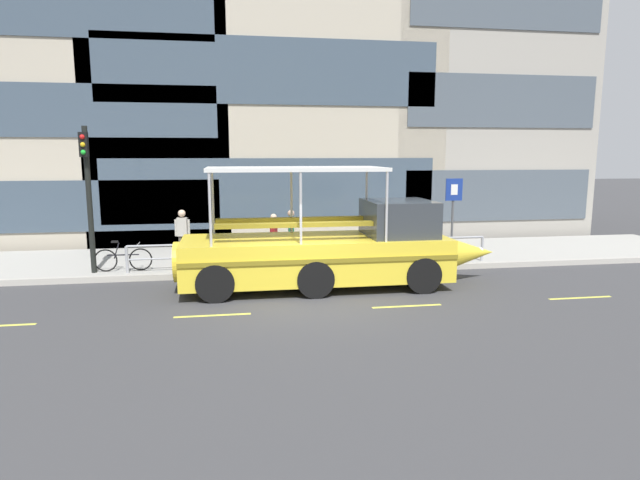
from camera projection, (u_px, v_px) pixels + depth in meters
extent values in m
plane|color=#3D3D3F|center=(308.00, 302.00, 13.84)|extent=(120.00, 120.00, 0.00)
cube|color=#A8A59E|center=(286.00, 257.00, 19.28)|extent=(32.00, 4.80, 0.18)
cube|color=#B2ADA3|center=(294.00, 272.00, 16.85)|extent=(32.00, 0.18, 0.18)
cube|color=#DBD64C|center=(213.00, 315.00, 12.65)|extent=(1.80, 0.12, 0.01)
cube|color=#DBD64C|center=(407.00, 306.00, 13.42)|extent=(1.80, 0.12, 0.01)
cube|color=#DBD64C|center=(580.00, 298.00, 14.20)|extent=(1.80, 0.12, 0.01)
cube|color=#3D4C5B|center=(89.00, 206.00, 20.52)|extent=(9.93, 0.06, 1.97)
cube|color=#3D4C5B|center=(82.00, 110.00, 19.95)|extent=(9.93, 0.06, 1.97)
cube|color=#3D4C5B|center=(75.00, 9.00, 19.37)|extent=(9.93, 0.06, 1.97)
cube|color=#3D4C5B|center=(274.00, 190.00, 21.58)|extent=(13.41, 0.06, 2.56)
cube|color=#3D4C5B|center=(272.00, 71.00, 20.84)|extent=(13.41, 0.06, 2.56)
cube|color=#9E998E|center=(459.00, 29.00, 26.81)|extent=(9.19, 9.95, 19.93)
cube|color=#4C5660|center=(499.00, 195.00, 23.21)|extent=(8.45, 0.06, 2.19)
cube|color=#4C5660|center=(504.00, 101.00, 22.58)|extent=(8.45, 0.06, 2.19)
cube|color=#4C5660|center=(509.00, 1.00, 21.94)|extent=(8.45, 0.06, 2.19)
cylinder|color=#9EA0A8|center=(314.00, 241.00, 17.15)|extent=(11.56, 0.07, 0.07)
cylinder|color=#9EA0A8|center=(314.00, 254.00, 17.22)|extent=(11.56, 0.06, 0.06)
cylinder|color=#9EA0A8|center=(127.00, 260.00, 16.28)|extent=(0.09, 0.09, 0.82)
cylinder|color=#9EA0A8|center=(192.00, 258.00, 16.59)|extent=(0.09, 0.09, 0.82)
cylinder|color=#9EA0A8|center=(254.00, 256.00, 16.90)|extent=(0.09, 0.09, 0.82)
cylinder|color=#9EA0A8|center=(314.00, 254.00, 17.22)|extent=(0.09, 0.09, 0.82)
cylinder|color=#9EA0A8|center=(372.00, 252.00, 17.53)|extent=(0.09, 0.09, 0.82)
cylinder|color=#9EA0A8|center=(428.00, 250.00, 17.84)|extent=(0.09, 0.09, 0.82)
cylinder|color=#9EA0A8|center=(482.00, 249.00, 18.15)|extent=(0.09, 0.09, 0.82)
cylinder|color=black|center=(89.00, 201.00, 16.06)|extent=(0.16, 0.16, 4.42)
cube|color=black|center=(84.00, 145.00, 15.60)|extent=(0.24, 0.20, 0.72)
sphere|color=red|center=(82.00, 137.00, 15.45)|extent=(0.14, 0.14, 0.14)
sphere|color=gold|center=(83.00, 145.00, 15.49)|extent=(0.14, 0.14, 0.14)
sphere|color=green|center=(83.00, 152.00, 15.53)|extent=(0.14, 0.14, 0.14)
cylinder|color=#4C4F54|center=(452.00, 219.00, 18.59)|extent=(0.08, 0.08, 2.73)
cube|color=navy|center=(454.00, 190.00, 18.37)|extent=(0.60, 0.04, 0.76)
cube|color=white|center=(454.00, 190.00, 18.35)|extent=(0.24, 0.01, 0.36)
torus|color=black|center=(141.00, 259.00, 16.64)|extent=(0.70, 0.04, 0.70)
torus|color=black|center=(106.00, 260.00, 16.48)|extent=(0.70, 0.04, 0.70)
cylinder|color=black|center=(123.00, 255.00, 16.53)|extent=(0.95, 0.04, 0.04)
cylinder|color=black|center=(117.00, 251.00, 16.48)|extent=(0.19, 0.04, 0.51)
cube|color=black|center=(115.00, 242.00, 16.43)|extent=(0.20, 0.08, 0.06)
cylinder|color=#A5A5AA|center=(138.00, 244.00, 16.56)|extent=(0.03, 0.46, 0.03)
cube|color=yellow|center=(316.00, 258.00, 15.22)|extent=(7.46, 2.46, 1.17)
cone|color=yellow|center=(467.00, 253.00, 15.95)|extent=(1.68, 1.11, 1.11)
cylinder|color=yellow|center=(181.00, 262.00, 14.62)|extent=(0.37, 1.11, 1.11)
cube|color=olive|center=(323.00, 261.00, 13.97)|extent=(7.46, 0.04, 0.12)
sphere|color=white|center=(480.00, 251.00, 16.01)|extent=(0.22, 0.22, 0.22)
cube|color=#33383D|center=(398.00, 218.00, 15.43)|extent=(1.87, 2.07, 1.01)
cube|color=silver|center=(296.00, 169.00, 14.72)|extent=(4.85, 2.27, 0.10)
cylinder|color=#B2B2B7|center=(367.00, 200.00, 16.31)|extent=(0.07, 0.07, 1.88)
cylinder|color=#B2B2B7|center=(387.00, 207.00, 14.20)|extent=(0.07, 0.07, 1.88)
cylinder|color=#B2B2B7|center=(291.00, 201.00, 15.94)|extent=(0.07, 0.07, 1.88)
cylinder|color=#B2B2B7|center=(301.00, 209.00, 13.83)|extent=(0.07, 0.07, 1.88)
cylinder|color=#B2B2B7|center=(213.00, 202.00, 15.57)|extent=(0.07, 0.07, 1.88)
cylinder|color=#B2B2B7|center=(210.00, 210.00, 13.46)|extent=(0.07, 0.07, 1.88)
cube|color=olive|center=(293.00, 219.00, 15.54)|extent=(4.46, 0.28, 0.12)
cube|color=olive|center=(299.00, 225.00, 14.38)|extent=(4.46, 0.28, 0.12)
cylinder|color=black|center=(398.00, 259.00, 16.83)|extent=(1.00, 0.28, 1.00)
cylinder|color=black|center=(423.00, 275.00, 14.62)|extent=(1.00, 0.28, 1.00)
cylinder|color=black|center=(304.00, 262.00, 16.35)|extent=(1.00, 0.28, 1.00)
cylinder|color=black|center=(315.00, 279.00, 14.14)|extent=(1.00, 0.28, 1.00)
cylinder|color=black|center=(217.00, 265.00, 15.93)|extent=(1.00, 0.28, 1.00)
cylinder|color=black|center=(215.00, 283.00, 13.72)|extent=(1.00, 0.28, 1.00)
cylinder|color=#1E2338|center=(398.00, 249.00, 18.31)|extent=(0.10, 0.10, 0.76)
cylinder|color=#1E2338|center=(401.00, 248.00, 18.42)|extent=(0.10, 0.10, 0.76)
cube|color=maroon|center=(400.00, 230.00, 18.26)|extent=(0.33, 0.30, 0.54)
cylinder|color=maroon|center=(397.00, 231.00, 18.13)|extent=(0.07, 0.07, 0.48)
cylinder|color=maroon|center=(403.00, 230.00, 18.40)|extent=(0.07, 0.07, 0.48)
sphere|color=#936B4C|center=(400.00, 218.00, 18.20)|extent=(0.21, 0.21, 0.21)
cylinder|color=#47423D|center=(291.00, 247.00, 18.37)|extent=(0.11, 0.11, 0.86)
cylinder|color=#47423D|center=(291.00, 248.00, 18.20)|extent=(0.11, 0.11, 0.86)
cube|color=#236B47|center=(291.00, 226.00, 18.16)|extent=(0.20, 0.33, 0.61)
cylinder|color=#236B47|center=(291.00, 226.00, 18.38)|extent=(0.07, 0.07, 0.55)
cylinder|color=#236B47|center=(291.00, 228.00, 17.96)|extent=(0.07, 0.07, 0.55)
sphere|color=tan|center=(291.00, 213.00, 18.09)|extent=(0.24, 0.24, 0.24)
cylinder|color=black|center=(275.00, 248.00, 18.43)|extent=(0.10, 0.10, 0.79)
cylinder|color=black|center=(273.00, 249.00, 18.29)|extent=(0.10, 0.10, 0.79)
cube|color=maroon|center=(274.00, 229.00, 18.25)|extent=(0.28, 0.34, 0.56)
cylinder|color=maroon|center=(276.00, 229.00, 18.44)|extent=(0.07, 0.07, 0.50)
cylinder|color=maroon|center=(272.00, 230.00, 18.07)|extent=(0.07, 0.07, 0.50)
sphere|color=beige|center=(274.00, 217.00, 18.19)|extent=(0.22, 0.22, 0.22)
cylinder|color=#47423D|center=(181.00, 249.00, 17.98)|extent=(0.11, 0.11, 0.88)
cylinder|color=#47423D|center=(186.00, 249.00, 17.99)|extent=(0.11, 0.11, 0.88)
cube|color=#B7B2A8|center=(182.00, 227.00, 17.87)|extent=(0.35, 0.24, 0.62)
cylinder|color=#B7B2A8|center=(176.00, 228.00, 17.87)|extent=(0.08, 0.08, 0.56)
cylinder|color=#B7B2A8|center=(189.00, 228.00, 17.88)|extent=(0.08, 0.08, 0.56)
sphere|color=beige|center=(182.00, 213.00, 17.79)|extent=(0.24, 0.24, 0.24)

